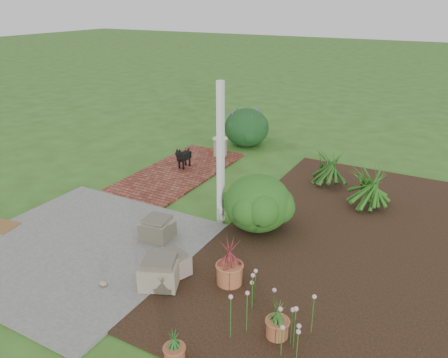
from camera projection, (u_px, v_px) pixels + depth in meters
The scene contains 18 objects.
ground at pixel (203, 220), 7.82m from camera, with size 80.00×80.00×0.00m, color #355B1C.
concrete_patio at pixel (79, 247), 6.96m from camera, with size 3.50×3.50×0.04m, color #61615F.
brick_path at pixel (180, 171), 9.99m from camera, with size 1.60×3.50×0.04m, color maroon.
garden_bed at pixel (350, 242), 7.10m from camera, with size 4.00×7.00×0.03m, color black.
veranda_post at pixel (221, 156), 7.29m from camera, with size 0.10×0.10×2.50m, color white.
stone_trough_near at pixel (160, 273), 5.97m from camera, with size 0.51×0.51×0.34m, color gray.
stone_trough_mid at pixel (171, 265), 6.19m from camera, with size 0.44×0.44×0.29m, color gray.
stone_trough_far at pixel (158, 229), 7.13m from camera, with size 0.46×0.46×0.31m, color gray.
black_dog at pixel (183, 156), 10.05m from camera, with size 0.17×0.55×0.48m.
cream_ceramic_urn at pixel (220, 147), 10.86m from camera, with size 0.33×0.33×0.44m, color beige.
evergreen_shrub at pixel (258, 201), 7.36m from camera, with size 1.14×1.14×0.97m, color #183910.
agapanthus_clump_back at pixel (369, 183), 8.10m from camera, with size 1.09×1.09×0.98m, color #0E4213, non-canonical shape.
agapanthus_clump_front at pixel (329, 165), 9.07m from camera, with size 1.02×1.02×0.91m, color #1A4012, non-canonical shape.
pink_flower_patch at pixel (276, 305), 5.14m from camera, with size 0.95×0.95×0.61m, color #113D0F, non-canonical shape.
terracotta_pot_bronze at pixel (230, 274), 6.01m from camera, with size 0.36×0.36×0.29m, color #AC613A.
terracotta_pot_small_left at pixel (277, 328), 5.07m from camera, with size 0.26×0.26×0.22m, color #A05A36.
terracotta_pot_small_right at pixel (175, 354), 4.71m from camera, with size 0.23×0.23×0.19m, color #A35137.
purple_flowering_bush at pixel (247, 127), 11.68m from camera, with size 1.20×1.20×1.02m, color black.
Camera 1 is at (3.68, -5.90, 3.68)m, focal length 35.00 mm.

